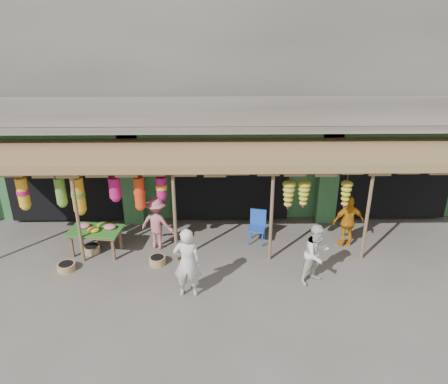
{
  "coord_description": "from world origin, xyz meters",
  "views": [
    {
      "loc": [
        -0.4,
        -10.28,
        6.39
      ],
      "look_at": [
        -0.21,
        1.0,
        1.47
      ],
      "focal_mm": 35.0,
      "sensor_mm": 36.0,
      "label": 1
    }
  ],
  "objects_px": {
    "blue_chair": "(257,225)",
    "person_shopper": "(157,223)",
    "person_vendor": "(348,221)",
    "person_front": "(187,263)",
    "flower_table": "(96,231)",
    "person_right": "(316,254)"
  },
  "relations": [
    {
      "from": "blue_chair",
      "to": "person_shopper",
      "type": "xyz_separation_m",
      "value": [
        -2.82,
        -0.29,
        0.22
      ]
    },
    {
      "from": "person_front",
      "to": "flower_table",
      "type": "bearing_deg",
      "value": -33.52
    },
    {
      "from": "flower_table",
      "to": "person_shopper",
      "type": "relative_size",
      "value": 0.99
    },
    {
      "from": "person_vendor",
      "to": "blue_chair",
      "type": "bearing_deg",
      "value": -15.28
    },
    {
      "from": "person_right",
      "to": "person_shopper",
      "type": "relative_size",
      "value": 1.02
    },
    {
      "from": "person_vendor",
      "to": "person_right",
      "type": "bearing_deg",
      "value": 45.14
    },
    {
      "from": "blue_chair",
      "to": "person_shopper",
      "type": "height_order",
      "value": "person_shopper"
    },
    {
      "from": "blue_chair",
      "to": "person_shopper",
      "type": "bearing_deg",
      "value": -160.3
    },
    {
      "from": "blue_chair",
      "to": "person_front",
      "type": "height_order",
      "value": "person_front"
    },
    {
      "from": "person_right",
      "to": "person_vendor",
      "type": "bearing_deg",
      "value": 20.34
    },
    {
      "from": "flower_table",
      "to": "person_vendor",
      "type": "xyz_separation_m",
      "value": [
        6.97,
        0.26,
        0.08
      ]
    },
    {
      "from": "flower_table",
      "to": "person_right",
      "type": "distance_m",
      "value": 5.9
    },
    {
      "from": "blue_chair",
      "to": "person_right",
      "type": "height_order",
      "value": "person_right"
    },
    {
      "from": "person_vendor",
      "to": "person_shopper",
      "type": "bearing_deg",
      "value": -8.81
    },
    {
      "from": "person_front",
      "to": "person_vendor",
      "type": "distance_m",
      "value": 4.89
    },
    {
      "from": "flower_table",
      "to": "blue_chair",
      "type": "distance_m",
      "value": 4.49
    },
    {
      "from": "person_shopper",
      "to": "blue_chair",
      "type": "bearing_deg",
      "value": -154.16
    },
    {
      "from": "person_front",
      "to": "person_vendor",
      "type": "bearing_deg",
      "value": -149.73
    },
    {
      "from": "person_shopper",
      "to": "person_vendor",
      "type": "bearing_deg",
      "value": -159.93
    },
    {
      "from": "person_shopper",
      "to": "person_front",
      "type": "bearing_deg",
      "value": 133.68
    },
    {
      "from": "person_right",
      "to": "person_shopper",
      "type": "xyz_separation_m",
      "value": [
        -4.07,
        1.72,
        -0.02
      ]
    },
    {
      "from": "blue_chair",
      "to": "person_vendor",
      "type": "relative_size",
      "value": 0.63
    }
  ]
}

